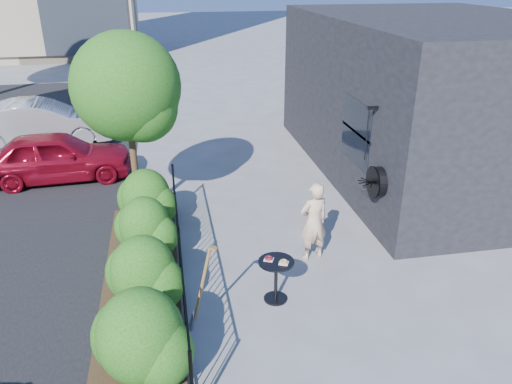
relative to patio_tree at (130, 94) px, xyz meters
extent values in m
plane|color=gray|center=(2.24, -2.76, -2.76)|extent=(120.00, 120.00, 0.00)
cube|color=black|center=(7.74, 1.74, -0.76)|extent=(6.00, 9.00, 4.00)
cube|color=black|center=(4.75, -0.36, -0.96)|extent=(0.04, 1.60, 1.40)
cube|color=black|center=(4.75, -0.36, -0.96)|extent=(0.05, 1.70, 0.06)
cylinder|color=black|center=(4.66, -1.86, -1.51)|extent=(0.18, 0.60, 0.60)
cylinder|color=black|center=(4.56, -1.86, -1.51)|extent=(0.03, 0.64, 0.64)
cube|color=black|center=(4.64, -1.36, -0.16)|extent=(0.25, 0.06, 0.06)
cylinder|color=black|center=(4.56, -1.36, -0.71)|extent=(0.02, 0.02, 1.05)
cylinder|color=black|center=(0.74, -2.76, -2.21)|extent=(0.05, 0.05, 1.10)
cylinder|color=black|center=(0.74, 0.24, -2.21)|extent=(0.05, 0.05, 1.10)
cube|color=black|center=(0.74, -2.76, -1.70)|extent=(0.03, 6.00, 0.03)
cube|color=black|center=(0.74, -2.76, -2.66)|extent=(0.03, 6.00, 0.03)
cylinder|color=black|center=(0.74, -5.66, -2.21)|extent=(0.02, 0.02, 1.04)
cylinder|color=black|center=(0.74, -5.46, -2.21)|extent=(0.02, 0.02, 1.04)
cylinder|color=black|center=(0.74, -5.26, -2.21)|extent=(0.02, 0.02, 1.04)
cylinder|color=black|center=(0.74, -5.06, -2.21)|extent=(0.02, 0.02, 1.04)
cylinder|color=black|center=(0.74, -4.86, -2.21)|extent=(0.02, 0.02, 1.04)
cylinder|color=black|center=(0.74, -4.66, -2.21)|extent=(0.02, 0.02, 1.04)
cylinder|color=black|center=(0.74, -4.46, -2.21)|extent=(0.02, 0.02, 1.04)
cylinder|color=black|center=(0.74, -4.26, -2.21)|extent=(0.02, 0.02, 1.04)
cylinder|color=black|center=(0.74, -4.06, -2.21)|extent=(0.02, 0.02, 1.04)
cylinder|color=black|center=(0.74, -3.86, -2.21)|extent=(0.02, 0.02, 1.04)
cylinder|color=black|center=(0.74, -3.66, -2.21)|extent=(0.02, 0.02, 1.04)
cylinder|color=black|center=(0.74, -3.46, -2.21)|extent=(0.02, 0.02, 1.04)
cylinder|color=black|center=(0.74, -3.26, -2.21)|extent=(0.02, 0.02, 1.04)
cylinder|color=black|center=(0.74, -3.06, -2.21)|extent=(0.02, 0.02, 1.04)
cylinder|color=black|center=(0.74, -2.86, -2.21)|extent=(0.02, 0.02, 1.04)
cylinder|color=black|center=(0.74, -2.66, -2.21)|extent=(0.02, 0.02, 1.04)
cylinder|color=black|center=(0.74, -2.46, -2.21)|extent=(0.02, 0.02, 1.04)
cylinder|color=black|center=(0.74, -2.26, -2.21)|extent=(0.02, 0.02, 1.04)
cylinder|color=black|center=(0.74, -2.06, -2.21)|extent=(0.02, 0.02, 1.04)
cylinder|color=black|center=(0.74, -1.86, -2.21)|extent=(0.02, 0.02, 1.04)
cylinder|color=black|center=(0.74, -1.66, -2.21)|extent=(0.02, 0.02, 1.04)
cylinder|color=black|center=(0.74, -1.46, -2.21)|extent=(0.02, 0.02, 1.04)
cylinder|color=black|center=(0.74, -1.26, -2.21)|extent=(0.02, 0.02, 1.04)
cylinder|color=black|center=(0.74, -1.06, -2.21)|extent=(0.02, 0.02, 1.04)
cylinder|color=black|center=(0.74, -0.86, -2.21)|extent=(0.02, 0.02, 1.04)
cylinder|color=black|center=(0.74, -0.66, -2.21)|extent=(0.02, 0.02, 1.04)
cylinder|color=black|center=(0.74, -0.46, -2.21)|extent=(0.02, 0.02, 1.04)
cylinder|color=black|center=(0.74, -0.26, -2.21)|extent=(0.02, 0.02, 1.04)
cylinder|color=black|center=(0.74, -0.06, -2.21)|extent=(0.02, 0.02, 1.04)
cylinder|color=black|center=(0.74, 0.14, -2.21)|extent=(0.02, 0.02, 1.04)
cube|color=#382616|center=(0.04, -2.76, -2.72)|extent=(1.30, 6.00, 0.08)
ellipsoid|color=#1B4F12|center=(0.14, -4.96, -2.06)|extent=(1.10, 1.10, 1.24)
ellipsoid|color=#1B4F12|center=(0.14, -3.36, -2.06)|extent=(1.10, 1.10, 1.24)
ellipsoid|color=#1B4F12|center=(0.14, -1.86, -2.06)|extent=(1.10, 1.10, 1.24)
ellipsoid|color=#1B4F12|center=(0.14, -0.46, -2.06)|extent=(1.10, 1.10, 1.24)
cylinder|color=#3F2B19|center=(-0.06, 0.04, -1.56)|extent=(0.14, 0.14, 2.40)
sphere|color=#1B4F12|center=(-0.06, 0.04, 0.08)|extent=(2.20, 2.20, 2.20)
sphere|color=#1B4F12|center=(0.24, -0.16, -0.25)|extent=(1.43, 1.43, 1.43)
cylinder|color=black|center=(2.25, -3.54, -2.03)|extent=(0.59, 0.59, 0.03)
cylinder|color=black|center=(2.25, -3.54, -2.40)|extent=(0.06, 0.06, 0.71)
cylinder|color=black|center=(2.25, -3.54, -2.75)|extent=(0.40, 0.40, 0.03)
cube|color=white|center=(2.14, -3.47, -2.01)|extent=(0.20, 0.20, 0.01)
cube|color=white|center=(2.36, -3.62, -2.01)|extent=(0.20, 0.20, 0.01)
torus|color=#530D13|center=(2.14, -3.47, -1.99)|extent=(0.13, 0.13, 0.04)
torus|color=#AC7349|center=(2.36, -3.62, -1.99)|extent=(0.13, 0.13, 0.04)
imported|color=beige|center=(3.22, -2.37, -1.99)|extent=(0.63, 0.48, 1.55)
cylinder|color=brown|center=(1.02, -4.00, -2.00)|extent=(0.33, 0.05, 1.26)
cube|color=gray|center=(0.83, -4.00, -2.66)|extent=(0.08, 0.18, 0.27)
cylinder|color=brown|center=(1.21, -4.00, -1.40)|extent=(0.11, 0.10, 0.05)
imported|color=maroon|center=(-2.17, 2.59, -2.12)|extent=(3.85, 1.76, 1.28)
imported|color=#ACACB0|center=(-3.14, 5.61, -2.06)|extent=(4.39, 1.88, 1.41)
camera|label=1|loc=(0.67, -10.24, 2.30)|focal=35.00mm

